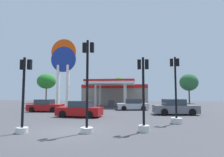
# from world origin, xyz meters

# --- Properties ---
(ground_plane) EXTENTS (90.00, 90.00, 0.00)m
(ground_plane) POSITION_xyz_m (0.00, 0.00, 0.00)
(ground_plane) COLOR #47474C
(ground_plane) RESTS_ON ground
(gas_station) EXTENTS (12.13, 13.73, 4.26)m
(gas_station) POSITION_xyz_m (-0.06, 25.74, 2.10)
(gas_station) COLOR gray
(gas_station) RESTS_ON ground
(station_pole_sign) EXTENTS (4.24, 0.56, 11.20)m
(station_pole_sign) POSITION_xyz_m (-8.02, 18.93, 7.07)
(station_pole_sign) COLOR white
(station_pole_sign) RESTS_ON ground
(car_0) EXTENTS (4.25, 2.40, 1.44)m
(car_0) POSITION_xyz_m (3.41, 14.31, 0.65)
(car_0) COLOR black
(car_0) RESTS_ON ground
(car_1) EXTENTS (4.29, 2.20, 1.48)m
(car_1) POSITION_xyz_m (-1.39, 6.56, 0.67)
(car_1) COLOR black
(car_1) RESTS_ON ground
(car_2) EXTENTS (4.09, 1.90, 1.46)m
(car_2) POSITION_xyz_m (-6.88, 10.80, 0.66)
(car_2) COLOR black
(car_2) RESTS_ON ground
(car_3) EXTENTS (4.60, 2.40, 1.58)m
(car_3) POSITION_xyz_m (7.82, 9.55, 0.72)
(car_3) COLOR black
(car_3) RESTS_ON ground
(traffic_signal_0) EXTENTS (0.80, 0.80, 4.86)m
(traffic_signal_0) POSITION_xyz_m (6.70, 3.70, 1.43)
(traffic_signal_0) COLOR silver
(traffic_signal_0) RESTS_ON ground
(traffic_signal_1) EXTENTS (0.69, 0.70, 5.19)m
(traffic_signal_1) POSITION_xyz_m (1.09, -0.25, 2.01)
(traffic_signal_1) COLOR silver
(traffic_signal_1) RESTS_ON ground
(traffic_signal_2) EXTENTS (0.65, 0.68, 4.20)m
(traffic_signal_2) POSITION_xyz_m (-2.43, -0.71, 1.68)
(traffic_signal_2) COLOR silver
(traffic_signal_2) RESTS_ON ground
(traffic_signal_3) EXTENTS (0.65, 0.67, 4.26)m
(traffic_signal_3) POSITION_xyz_m (4.22, 0.44, 1.62)
(traffic_signal_3) COLOR silver
(traffic_signal_3) RESTS_ON ground
(tree_0) EXTENTS (4.26, 4.26, 6.73)m
(tree_0) POSITION_xyz_m (-16.70, 30.61, 4.97)
(tree_0) COLOR brown
(tree_0) RESTS_ON ground
(tree_1) EXTENTS (2.95, 2.95, 5.72)m
(tree_1) POSITION_xyz_m (0.08, 31.20, 4.43)
(tree_1) COLOR brown
(tree_1) RESTS_ON ground
(tree_2) EXTENTS (3.91, 3.91, 6.42)m
(tree_2) POSITION_xyz_m (15.41, 31.96, 4.55)
(tree_2) COLOR brown
(tree_2) RESTS_ON ground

